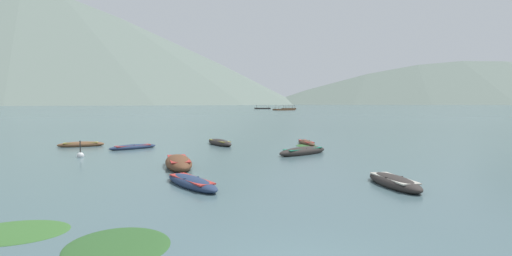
{
  "coord_description": "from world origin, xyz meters",
  "views": [
    {
      "loc": [
        -1.71,
        -6.43,
        3.34
      ],
      "look_at": [
        3.82,
        40.99,
        0.17
      ],
      "focal_mm": 26.06,
      "sensor_mm": 36.0,
      "label": 1
    }
  ],
  "objects_px": {
    "rowboat_2": "(133,147)",
    "ferry_1": "(284,109)",
    "rowboat_3": "(81,144)",
    "rowboat_8": "(394,182)",
    "rowboat_7": "(303,151)",
    "rowboat_1": "(306,143)",
    "ferry_0": "(289,109)",
    "rowboat_6": "(179,163)",
    "rowboat_4": "(220,143)",
    "ferry_2": "(263,108)",
    "rowboat_5": "(191,182)",
    "mooring_buoy": "(80,155)"
  },
  "relations": [
    {
      "from": "rowboat_3",
      "to": "ferry_2",
      "type": "relative_size",
      "value": 0.35
    },
    {
      "from": "rowboat_2",
      "to": "rowboat_3",
      "type": "distance_m",
      "value": 4.79
    },
    {
      "from": "rowboat_6",
      "to": "ferry_2",
      "type": "relative_size",
      "value": 0.41
    },
    {
      "from": "rowboat_3",
      "to": "ferry_1",
      "type": "distance_m",
      "value": 155.19
    },
    {
      "from": "rowboat_1",
      "to": "rowboat_8",
      "type": "distance_m",
      "value": 15.36
    },
    {
      "from": "rowboat_1",
      "to": "rowboat_6",
      "type": "xyz_separation_m",
      "value": [
        -9.37,
        -9.8,
        0.09
      ]
    },
    {
      "from": "rowboat_3",
      "to": "ferry_1",
      "type": "bearing_deg",
      "value": 73.22
    },
    {
      "from": "rowboat_3",
      "to": "rowboat_7",
      "type": "bearing_deg",
      "value": -21.63
    },
    {
      "from": "rowboat_6",
      "to": "ferry_1",
      "type": "height_order",
      "value": "ferry_1"
    },
    {
      "from": "rowboat_5",
      "to": "rowboat_7",
      "type": "relative_size",
      "value": 0.94
    },
    {
      "from": "rowboat_3",
      "to": "rowboat_7",
      "type": "relative_size",
      "value": 0.87
    },
    {
      "from": "rowboat_1",
      "to": "rowboat_7",
      "type": "relative_size",
      "value": 0.86
    },
    {
      "from": "ferry_0",
      "to": "ferry_1",
      "type": "distance_m",
      "value": 27.51
    },
    {
      "from": "rowboat_7",
      "to": "ferry_1",
      "type": "distance_m",
      "value": 157.59
    },
    {
      "from": "rowboat_8",
      "to": "rowboat_5",
      "type": "bearing_deg",
      "value": 173.24
    },
    {
      "from": "rowboat_3",
      "to": "rowboat_8",
      "type": "height_order",
      "value": "rowboat_8"
    },
    {
      "from": "rowboat_1",
      "to": "rowboat_4",
      "type": "height_order",
      "value": "rowboat_4"
    },
    {
      "from": "rowboat_3",
      "to": "mooring_buoy",
      "type": "relative_size",
      "value": 3.04
    },
    {
      "from": "rowboat_1",
      "to": "rowboat_4",
      "type": "relative_size",
      "value": 0.89
    },
    {
      "from": "rowboat_5",
      "to": "ferry_0",
      "type": "bearing_deg",
      "value": 77.13
    },
    {
      "from": "rowboat_6",
      "to": "ferry_0",
      "type": "bearing_deg",
      "value": 76.55
    },
    {
      "from": "rowboat_4",
      "to": "rowboat_6",
      "type": "xyz_separation_m",
      "value": [
        -2.34,
        -10.25,
        0.05
      ]
    },
    {
      "from": "ferry_1",
      "to": "ferry_2",
      "type": "height_order",
      "value": "same"
    },
    {
      "from": "rowboat_3",
      "to": "rowboat_8",
      "type": "bearing_deg",
      "value": -42.54
    },
    {
      "from": "ferry_0",
      "to": "rowboat_5",
      "type": "bearing_deg",
      "value": -102.87
    },
    {
      "from": "rowboat_4",
      "to": "rowboat_5",
      "type": "bearing_deg",
      "value": -95.43
    },
    {
      "from": "rowboat_5",
      "to": "ferry_1",
      "type": "bearing_deg",
      "value": 77.77
    },
    {
      "from": "rowboat_1",
      "to": "rowboat_3",
      "type": "distance_m",
      "value": 17.78
    },
    {
      "from": "rowboat_5",
      "to": "ferry_1",
      "type": "relative_size",
      "value": 0.34
    },
    {
      "from": "rowboat_1",
      "to": "ferry_1",
      "type": "xyz_separation_m",
      "value": [
        27.03,
        149.24,
        0.31
      ]
    },
    {
      "from": "rowboat_7",
      "to": "ferry_0",
      "type": "bearing_deg",
      "value": 78.56
    },
    {
      "from": "rowboat_8",
      "to": "ferry_0",
      "type": "distance_m",
      "value": 194.17
    },
    {
      "from": "rowboat_2",
      "to": "rowboat_5",
      "type": "xyz_separation_m",
      "value": [
        4.99,
        -13.02,
        0.02
      ]
    },
    {
      "from": "ferry_1",
      "to": "mooring_buoy",
      "type": "distance_m",
      "value": 160.4
    },
    {
      "from": "rowboat_4",
      "to": "ferry_1",
      "type": "relative_size",
      "value": 0.35
    },
    {
      "from": "ferry_0",
      "to": "ferry_2",
      "type": "xyz_separation_m",
      "value": [
        -12.87,
        15.54,
        -0.0
      ]
    },
    {
      "from": "rowboat_8",
      "to": "ferry_1",
      "type": "relative_size",
      "value": 0.31
    },
    {
      "from": "mooring_buoy",
      "to": "ferry_0",
      "type": "bearing_deg",
      "value": 74.32
    },
    {
      "from": "rowboat_4",
      "to": "rowboat_7",
      "type": "relative_size",
      "value": 0.97
    },
    {
      "from": "ferry_0",
      "to": "ferry_1",
      "type": "xyz_separation_m",
      "value": [
        -7.96,
        -26.33,
        -0.0
      ]
    },
    {
      "from": "rowboat_7",
      "to": "rowboat_5",
      "type": "bearing_deg",
      "value": -127.84
    },
    {
      "from": "ferry_0",
      "to": "mooring_buoy",
      "type": "height_order",
      "value": "ferry_0"
    },
    {
      "from": "rowboat_1",
      "to": "rowboat_2",
      "type": "relative_size",
      "value": 1.01
    },
    {
      "from": "rowboat_5",
      "to": "ferry_2",
      "type": "xyz_separation_m",
      "value": [
        30.55,
        205.51,
        0.29
      ]
    },
    {
      "from": "rowboat_5",
      "to": "ferry_0",
      "type": "relative_size",
      "value": 0.46
    },
    {
      "from": "rowboat_4",
      "to": "rowboat_6",
      "type": "relative_size",
      "value": 0.95
    },
    {
      "from": "rowboat_4",
      "to": "ferry_0",
      "type": "distance_m",
      "value": 180.09
    },
    {
      "from": "rowboat_2",
      "to": "ferry_1",
      "type": "distance_m",
      "value": 155.96
    },
    {
      "from": "rowboat_8",
      "to": "rowboat_3",
      "type": "bearing_deg",
      "value": 137.46
    },
    {
      "from": "rowboat_2",
      "to": "mooring_buoy",
      "type": "distance_m",
      "value": 4.61
    }
  ]
}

